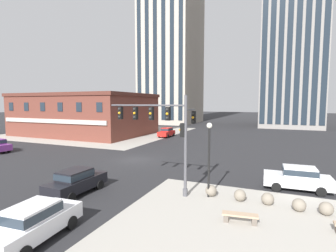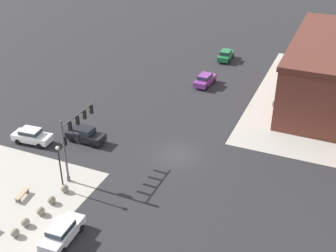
# 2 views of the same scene
# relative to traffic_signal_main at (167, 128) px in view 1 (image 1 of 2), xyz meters

# --- Properties ---
(ground_plane) EXTENTS (320.00, 320.00, 0.00)m
(ground_plane) POSITION_rel_traffic_signal_main_xyz_m (-7.12, 7.91, -4.51)
(ground_plane) COLOR #262628
(sidewalk_far_corner) EXTENTS (32.00, 32.00, 0.02)m
(sidewalk_far_corner) POSITION_rel_traffic_signal_main_xyz_m (-27.12, 27.91, -4.51)
(sidewalk_far_corner) COLOR #A8A399
(sidewalk_far_corner) RESTS_ON ground
(traffic_signal_main) EXTENTS (5.89, 2.09, 6.69)m
(traffic_signal_main) POSITION_rel_traffic_signal_main_xyz_m (0.00, 0.00, 0.00)
(traffic_signal_main) COLOR #4C4C51
(traffic_signal_main) RESTS_ON ground
(bollard_sphere_curb_a) EXTENTS (0.74, 0.74, 0.74)m
(bollard_sphere_curb_a) POSITION_rel_traffic_signal_main_xyz_m (3.00, 0.50, -4.14)
(bollard_sphere_curb_a) COLOR gray
(bollard_sphere_curb_a) RESTS_ON ground
(bollard_sphere_curb_b) EXTENTS (0.74, 0.74, 0.74)m
(bollard_sphere_curb_b) POSITION_rel_traffic_signal_main_xyz_m (4.87, 0.39, -4.14)
(bollard_sphere_curb_b) COLOR gray
(bollard_sphere_curb_b) RESTS_ON ground
(bollard_sphere_curb_c) EXTENTS (0.74, 0.74, 0.74)m
(bollard_sphere_curb_c) POSITION_rel_traffic_signal_main_xyz_m (6.50, 0.44, -4.14)
(bollard_sphere_curb_c) COLOR gray
(bollard_sphere_curb_c) RESTS_ON ground
(bollard_sphere_curb_d) EXTENTS (0.74, 0.74, 0.74)m
(bollard_sphere_curb_d) POSITION_rel_traffic_signal_main_xyz_m (8.17, 0.15, -4.14)
(bollard_sphere_curb_d) COLOR gray
(bollard_sphere_curb_d) RESTS_ON ground
(bollard_sphere_curb_e) EXTENTS (0.74, 0.74, 0.74)m
(bollard_sphere_curb_e) POSITION_rel_traffic_signal_main_xyz_m (9.51, 0.18, -4.14)
(bollard_sphere_curb_e) COLOR gray
(bollard_sphere_curb_e) RESTS_ON ground
(bench_near_signal) EXTENTS (1.85, 0.73, 0.49)m
(bench_near_signal) POSITION_rel_traffic_signal_main_xyz_m (5.25, -2.62, -4.19)
(bench_near_signal) COLOR tan
(bench_near_signal) RESTS_ON ground
(street_lamp_corner_near) EXTENTS (0.36, 0.36, 4.91)m
(street_lamp_corner_near) POSITION_rel_traffic_signal_main_xyz_m (2.88, 0.27, -1.39)
(street_lamp_corner_near) COLOR black
(street_lamp_corner_near) RESTS_ON ground
(car_main_northbound_near) EXTENTS (1.91, 4.41, 1.68)m
(car_main_northbound_near) POSITION_rel_traffic_signal_main_xyz_m (-11.43, 26.40, -3.59)
(car_main_northbound_near) COLOR red
(car_main_northbound_near) RESTS_ON ground
(car_main_southbound_near) EXTENTS (2.18, 4.54, 1.68)m
(car_main_southbound_near) POSITION_rel_traffic_signal_main_xyz_m (-3.00, -7.97, -3.59)
(car_main_southbound_near) COLOR silver
(car_main_southbound_near) RESTS_ON ground
(car_main_southbound_far) EXTENTS (1.96, 4.43, 1.68)m
(car_main_southbound_far) POSITION_rel_traffic_signal_main_xyz_m (-5.55, -2.67, -3.59)
(car_main_southbound_far) COLOR black
(car_main_southbound_far) RESTS_ON ground
(car_cross_westbound) EXTENTS (4.47, 2.04, 1.68)m
(car_cross_westbound) POSITION_rel_traffic_signal_main_xyz_m (8.37, 4.07, -3.59)
(car_cross_westbound) COLOR silver
(car_cross_westbound) RESTS_ON ground
(storefront_block_near_corner) EXTENTS (24.55, 17.31, 8.00)m
(storefront_block_near_corner) POSITION_rel_traffic_signal_main_xyz_m (-28.15, 24.35, -0.50)
(storefront_block_near_corner) COLOR brown
(storefront_block_near_corner) RESTS_ON ground
(residential_tower_skyline_right) EXTENTS (14.75, 18.34, 58.86)m
(residential_tower_skyline_right) POSITION_rel_traffic_signal_main_xyz_m (10.18, 58.63, 24.94)
(residential_tower_skyline_right) COLOR gray
(residential_tower_skyline_right) RESTS_ON ground
(residential_tower_skyline_left) EXTENTS (15.57, 19.44, 73.94)m
(residential_tower_skyline_left) POSITION_rel_traffic_signal_main_xyz_m (-23.43, 58.51, 32.48)
(residential_tower_skyline_left) COLOR #B2A899
(residential_tower_skyline_left) RESTS_ON ground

